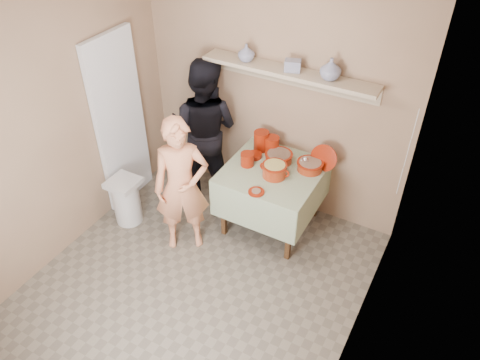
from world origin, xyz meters
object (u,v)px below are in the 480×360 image
Objects in this scene: person_helper at (205,129)px; cazuela_rice at (274,169)px; serving_table at (273,179)px; trash_bin at (127,200)px; person_cook at (182,187)px.

person_helper reaches higher than cazuela_rice.
serving_table is 1.65m from trash_bin.
person_cook is at bearing 100.07° from person_helper.
serving_table is at bearing 159.61° from person_helper.
serving_table is 2.95× the size of cazuela_rice.
serving_table is 0.23m from cazuela_rice.
person_cook reaches higher than trash_bin.
trash_bin is (-1.44, -0.71, -0.36)m from serving_table.
trash_bin is (-0.47, -0.92, -0.56)m from person_helper.
cazuela_rice is at bearing 22.67° from trash_bin.
person_cook is 1.56× the size of serving_table.
cazuela_rice is at bearing -59.17° from serving_table.
cazuela_rice is at bearing 2.97° from person_cook.
trash_bin is at bearing 54.91° from person_helper.
person_helper is 1.74× the size of serving_table.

